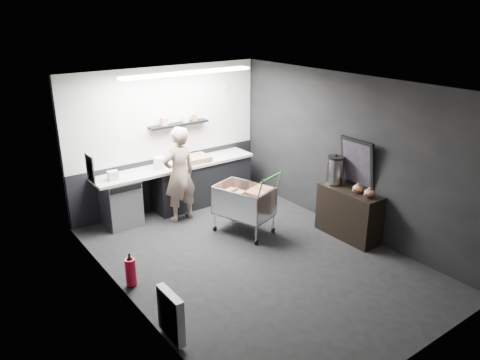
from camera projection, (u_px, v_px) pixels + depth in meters
floor at (255, 259)px, 7.30m from camera, size 5.50×5.50×0.00m
ceiling at (257, 86)px, 6.36m from camera, size 5.50×5.50×0.00m
wall_back at (167, 138)px, 8.91m from camera, size 5.50×0.00×5.50m
wall_front at (422, 254)px, 4.75m from camera, size 5.50×0.00×5.50m
wall_left at (127, 212)px, 5.72m from camera, size 0.00×5.50×5.50m
wall_right at (348, 154)px, 7.94m from camera, size 0.00×5.50×5.50m
kitchen_wall_panel at (166, 112)px, 8.72m from camera, size 3.95×0.02×1.70m
dado_panel at (170, 180)px, 9.19m from camera, size 3.95×0.02×1.00m
floating_shelf at (179, 124)px, 8.82m from camera, size 1.20×0.22×0.04m
wall_clock at (228, 89)px, 9.38m from camera, size 0.20×0.03×0.20m
poster at (90, 168)px, 6.64m from camera, size 0.02×0.30×0.40m
poster_red_band at (90, 164)px, 6.62m from camera, size 0.02×0.22×0.10m
radiator at (171, 315)px, 5.42m from camera, size 0.10×0.50×0.60m
ceiling_strip at (188, 73)px, 7.76m from camera, size 2.40×0.20×0.04m
prep_counter at (184, 185)px, 9.04m from camera, size 3.20×0.61×0.90m
person at (179, 174)px, 8.38m from camera, size 0.67×0.46×1.76m
shopping_cart at (244, 203)px, 8.00m from camera, size 0.92×1.21×1.14m
sideboard at (348, 206)px, 7.88m from camera, size 0.48×1.13×1.70m
fire_extinguisher at (131, 271)px, 6.53m from camera, size 0.15×0.15×0.49m
cardboard_box at (194, 159)px, 8.96m from camera, size 0.59×0.46×0.11m
pink_tub at (160, 163)px, 8.59m from camera, size 0.22×0.22×0.22m
white_container at (113, 175)px, 8.05m from camera, size 0.19×0.15×0.15m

